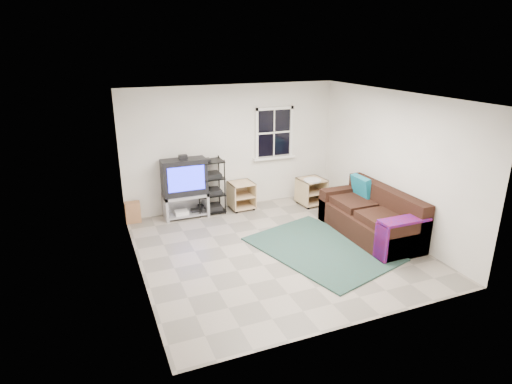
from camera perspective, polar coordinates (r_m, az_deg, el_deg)
name	(u,v)px	position (r m, az deg, el deg)	size (l,w,h in m)	color
room	(274,136)	(9.35, 2.42, 7.47)	(4.60, 4.62, 4.60)	gray
tv_unit	(184,183)	(8.71, -9.51, 1.16)	(0.89, 0.44, 1.30)	#A1A2A9
av_rack	(210,190)	(8.90, -6.21, 0.31)	(0.58, 0.42, 1.17)	black
side_table_left	(241,194)	(9.17, -2.05, -0.31)	(0.52, 0.52, 0.59)	tan
side_table_right	(310,189)	(9.45, 7.27, 0.34)	(0.57, 0.59, 0.62)	tan
sofa	(372,218)	(8.15, 15.17, -3.36)	(0.94, 2.11, 0.97)	black
shag_rug	(321,249)	(7.54, 8.72, -7.49)	(1.72, 2.37, 0.03)	#302315
paper_bag	(133,212)	(8.82, -16.08, -2.61)	(0.29, 0.19, 0.42)	#9E6947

